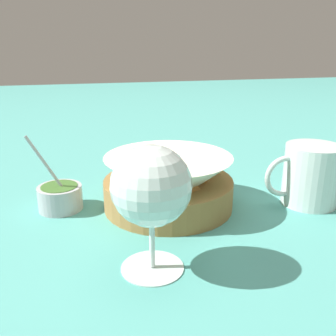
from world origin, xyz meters
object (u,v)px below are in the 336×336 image
(side_plate, at_px, (172,160))
(wine_glass, at_px, (151,190))
(sauce_cup, at_px, (60,196))
(food_basket, at_px, (168,184))
(beer_mug, at_px, (310,177))

(side_plate, bearing_deg, wine_glass, 72.10)
(sauce_cup, relative_size, side_plate, 0.72)
(food_basket, relative_size, wine_glass, 1.37)
(sauce_cup, height_order, side_plate, sauce_cup)
(wine_glass, bearing_deg, beer_mug, -157.07)
(sauce_cup, height_order, wine_glass, wine_glass)
(food_basket, relative_size, side_plate, 1.20)
(food_basket, bearing_deg, beer_mug, 168.98)
(food_basket, xyz_separation_m, beer_mug, (-0.24, 0.05, 0.01))
(wine_glass, height_order, beer_mug, wine_glass)
(food_basket, height_order, wine_glass, wine_glass)
(food_basket, distance_m, wine_glass, 0.20)
(beer_mug, bearing_deg, side_plate, -58.54)
(wine_glass, bearing_deg, side_plate, -107.90)
(food_basket, xyz_separation_m, side_plate, (-0.07, -0.23, -0.03))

